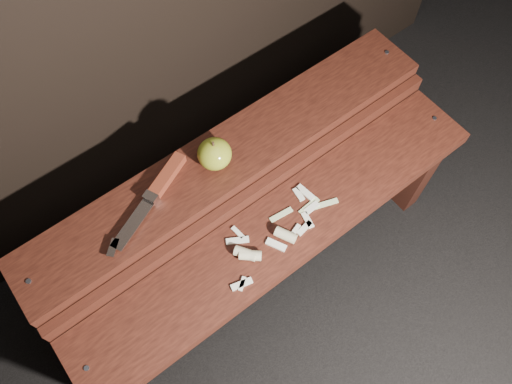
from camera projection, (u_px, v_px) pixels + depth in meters
ground at (267, 267)px, 1.66m from camera, size 60.00×60.00×0.00m
bench_front_tier at (284, 241)px, 1.32m from camera, size 1.20×0.20×0.42m
bench_rear_tier at (232, 171)px, 1.35m from camera, size 1.20×0.21×0.50m
apple at (214, 154)px, 1.23m from camera, size 0.09×0.09×0.09m
knife at (159, 187)px, 1.22m from camera, size 0.29×0.15×0.03m
apple_scraps at (269, 240)px, 1.24m from camera, size 0.36×0.15×0.03m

